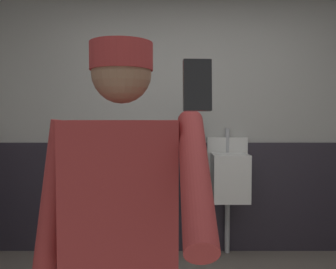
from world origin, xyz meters
name	(u,v)px	position (x,y,z in m)	size (l,w,h in m)	color
wall_back	(184,125)	(0.00, 1.86, 1.27)	(4.76, 0.12, 2.54)	#B2B2AD
wainscot_band_back	(185,197)	(0.00, 1.78, 0.55)	(4.16, 0.03, 1.09)	#2D2833
urinal_left	(150,177)	(-0.34, 1.64, 0.78)	(0.40, 0.34, 1.24)	white
urinal_middle	(228,177)	(0.41, 1.64, 0.78)	(0.40, 0.34, 1.24)	white
privacy_divider_panel	(190,160)	(0.03, 1.57, 0.95)	(0.04, 0.40, 0.90)	#4C4C51
person	(121,228)	(-0.35, -0.44, 0.94)	(0.62, 0.60, 1.61)	#2D3342
cell_phone	(196,85)	(-0.12, -0.95, 1.41)	(0.06, 0.02, 0.11)	black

